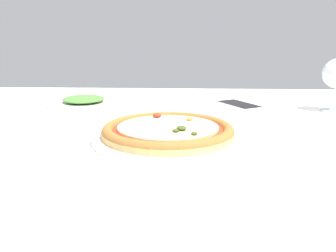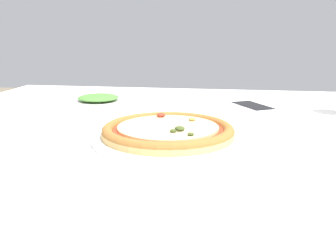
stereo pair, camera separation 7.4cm
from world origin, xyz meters
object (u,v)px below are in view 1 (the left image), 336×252
object	(u,v)px
pizza_plate	(168,132)
side_plate	(84,102)
dining_table	(175,155)
fork	(8,113)
cell_phone	(239,106)

from	to	relation	value
pizza_plate	side_plate	distance (m)	0.44
dining_table	fork	xyz separation A→B (m)	(-0.45, 0.11, 0.08)
fork	cell_phone	distance (m)	0.64
side_plate	cell_phone	bearing A→B (deg)	-1.04
cell_phone	side_plate	world-z (taller)	side_plate
fork	side_plate	world-z (taller)	side_plate
dining_table	pizza_plate	size ratio (longest dim) A/B	4.55
fork	cell_phone	world-z (taller)	cell_phone
dining_table	fork	size ratio (longest dim) A/B	8.13
cell_phone	pizza_plate	bearing A→B (deg)	-118.88
dining_table	pizza_plate	world-z (taller)	pizza_plate
dining_table	side_plate	xyz separation A→B (m)	(-0.27, 0.22, 0.08)
dining_table	pizza_plate	distance (m)	0.16
pizza_plate	cell_phone	size ratio (longest dim) A/B	1.90
dining_table	cell_phone	world-z (taller)	cell_phone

